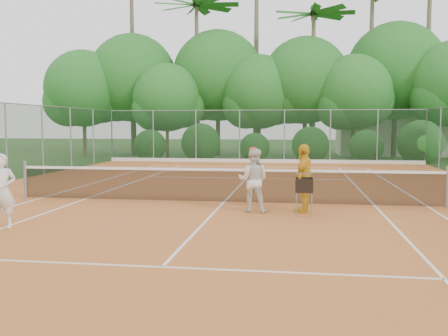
% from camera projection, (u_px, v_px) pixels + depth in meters
% --- Properties ---
extents(ground, '(120.00, 120.00, 0.00)m').
position_uv_depth(ground, '(223.00, 203.00, 13.95)').
color(ground, '#244619').
rests_on(ground, ground).
extents(clay_court, '(18.00, 36.00, 0.02)m').
position_uv_depth(clay_court, '(223.00, 203.00, 13.95)').
color(clay_court, '#BC662B').
rests_on(clay_court, ground).
extents(club_building, '(8.00, 5.00, 3.00)m').
position_uv_depth(club_building, '(394.00, 134.00, 36.16)').
color(club_building, beige).
rests_on(club_building, ground).
extents(tennis_net, '(11.97, 0.10, 1.10)m').
position_uv_depth(tennis_net, '(223.00, 184.00, 13.90)').
color(tennis_net, gray).
rests_on(tennis_net, clay_court).
extents(player_white, '(0.65, 0.52, 1.57)m').
position_uv_depth(player_white, '(2.00, 191.00, 10.52)').
color(player_white, silver).
rests_on(player_white, clay_court).
extents(player_center_grp, '(0.82, 0.67, 1.62)m').
position_uv_depth(player_center_grp, '(253.00, 180.00, 12.41)').
color(player_center_grp, silver).
rests_on(player_center_grp, clay_court).
extents(player_yellow, '(0.66, 1.07, 1.70)m').
position_uv_depth(player_yellow, '(304.00, 178.00, 12.39)').
color(player_yellow, gold).
rests_on(player_yellow, clay_court).
extents(ball_hopper, '(0.40, 0.40, 0.91)m').
position_uv_depth(ball_hopper, '(304.00, 186.00, 11.84)').
color(ball_hopper, gray).
rests_on(ball_hopper, clay_court).
extents(stray_ball_a, '(0.07, 0.07, 0.07)m').
position_uv_depth(stray_ball_a, '(287.00, 171.00, 23.18)').
color(stray_ball_a, gold).
rests_on(stray_ball_a, clay_court).
extents(stray_ball_b, '(0.07, 0.07, 0.07)m').
position_uv_depth(stray_ball_b, '(227.00, 164.00, 26.91)').
color(stray_ball_b, '#C4E735').
rests_on(stray_ball_b, clay_court).
extents(stray_ball_c, '(0.07, 0.07, 0.07)m').
position_uv_depth(stray_ball_c, '(343.00, 168.00, 24.43)').
color(stray_ball_c, '#B3CA2F').
rests_on(stray_ball_c, clay_court).
extents(court_markings, '(11.03, 23.83, 0.01)m').
position_uv_depth(court_markings, '(223.00, 203.00, 13.94)').
color(court_markings, white).
rests_on(court_markings, clay_court).
extents(fence_back, '(18.07, 0.07, 3.00)m').
position_uv_depth(fence_back, '(262.00, 136.00, 28.60)').
color(fence_back, '#19381E').
rests_on(fence_back, clay_court).
extents(tropical_treeline, '(32.10, 8.49, 15.03)m').
position_uv_depth(tropical_treeline, '(289.00, 81.00, 33.22)').
color(tropical_treeline, brown).
rests_on(tropical_treeline, ground).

